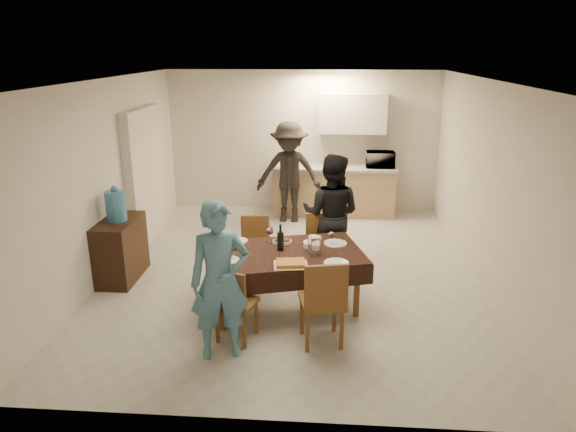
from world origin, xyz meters
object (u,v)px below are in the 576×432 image
(water_pitcher, at_px, (314,246))
(microwave, at_px, (380,159))
(savoury_tart, at_px, (291,263))
(console, at_px, (121,249))
(person_near, at_px, (220,281))
(water_jug, at_px, (116,206))
(wine_bottle, at_px, (280,238))
(person_far, at_px, (331,215))
(person_kitchen, at_px, (289,172))
(dining_table, at_px, (284,254))

(water_pitcher, distance_m, microwave, 3.89)
(savoury_tart, height_order, microwave, microwave)
(console, distance_m, person_near, 2.43)
(water_pitcher, distance_m, person_near, 1.35)
(water_jug, xyz_separation_m, person_near, (1.70, -1.69, -0.21))
(water_jug, distance_m, wine_bottle, 2.28)
(microwave, height_order, person_far, person_far)
(savoury_tart, xyz_separation_m, person_kitchen, (-0.27, 3.60, 0.16))
(dining_table, bearing_deg, water_pitcher, -23.50)
(console, relative_size, wine_bottle, 2.78)
(water_pitcher, height_order, savoury_tart, water_pitcher)
(water_jug, bearing_deg, person_near, -44.86)
(dining_table, height_order, water_pitcher, water_pitcher)
(console, relative_size, person_near, 0.55)
(microwave, bearing_deg, wine_bottle, 67.48)
(dining_table, bearing_deg, wine_bottle, 119.63)
(water_pitcher, bearing_deg, console, 165.12)
(water_pitcher, distance_m, person_kitchen, 3.31)
(wine_bottle, distance_m, person_near, 1.21)
(dining_table, xyz_separation_m, water_pitcher, (0.35, -0.05, 0.14))
(wine_bottle, height_order, person_kitchen, person_kitchen)
(savoury_tart, relative_size, person_near, 0.23)
(wine_bottle, height_order, person_near, person_near)
(water_jug, height_order, savoury_tart, water_jug)
(dining_table, xyz_separation_m, microwave, (1.45, 3.67, 0.38))
(water_pitcher, bearing_deg, water_jug, 165.12)
(person_far, xyz_separation_m, person_kitchen, (-0.72, 2.17, 0.06))
(wine_bottle, bearing_deg, person_far, 59.04)
(wine_bottle, bearing_deg, water_jug, 164.96)
(person_far, bearing_deg, console, 20.85)
(console, height_order, person_kitchen, person_kitchen)
(console, distance_m, microwave, 4.82)
(savoury_tart, bearing_deg, person_kitchen, 94.28)
(wine_bottle, bearing_deg, console, 164.96)
(dining_table, distance_m, microwave, 3.96)
(savoury_tart, distance_m, person_far, 1.50)
(wine_bottle, relative_size, person_near, 0.20)
(savoury_tart, distance_m, microwave, 4.28)
(dining_table, relative_size, person_near, 1.24)
(savoury_tart, height_order, person_kitchen, person_kitchen)
(water_pitcher, relative_size, person_near, 0.14)
(water_jug, bearing_deg, person_kitchen, 51.10)
(wine_bottle, height_order, microwave, microwave)
(person_near, bearing_deg, microwave, 48.86)
(water_pitcher, distance_m, savoury_tart, 0.42)
(savoury_tart, height_order, person_far, person_far)
(water_jug, bearing_deg, person_far, 8.31)
(person_near, distance_m, person_kitchen, 4.29)
(person_near, bearing_deg, dining_table, 44.19)
(dining_table, height_order, console, console)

